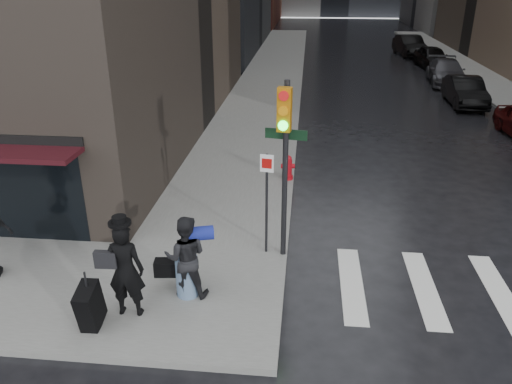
# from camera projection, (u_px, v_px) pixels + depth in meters

# --- Properties ---
(ground) EXTENTS (140.00, 140.00, 0.00)m
(ground) POSITION_uv_depth(u_px,v_px,m) (189.00, 301.00, 10.65)
(ground) COLOR black
(ground) RESTS_ON ground
(sidewalk_left) EXTENTS (4.00, 50.00, 0.15)m
(sidewalk_left) POSITION_uv_depth(u_px,v_px,m) (275.00, 70.00, 35.16)
(sidewalk_left) COLOR slate
(sidewalk_left) RESTS_ON ground
(sidewalk_right) EXTENTS (3.00, 50.00, 0.15)m
(sidewalk_right) POSITION_uv_depth(u_px,v_px,m) (472.00, 73.00, 33.91)
(sidewalk_right) COLOR slate
(sidewalk_right) RESTS_ON ground
(man_overcoat) EXTENTS (1.14, 1.14, 2.21)m
(man_overcoat) POSITION_uv_depth(u_px,v_px,m) (118.00, 276.00, 9.59)
(man_overcoat) COLOR black
(man_overcoat) RESTS_ON ground
(man_jeans) EXTENTS (1.33, 0.78, 1.83)m
(man_jeans) POSITION_uv_depth(u_px,v_px,m) (185.00, 257.00, 10.25)
(man_jeans) COLOR black
(man_jeans) RESTS_ON ground
(traffic_light) EXTENTS (1.04, 0.54, 4.21)m
(traffic_light) POSITION_uv_depth(u_px,v_px,m) (283.00, 149.00, 10.96)
(traffic_light) COLOR black
(traffic_light) RESTS_ON ground
(fire_hydrant) EXTENTS (0.47, 0.36, 0.82)m
(fire_hydrant) POSITION_uv_depth(u_px,v_px,m) (288.00, 168.00, 16.36)
(fire_hydrant) COLOR maroon
(fire_hydrant) RESTS_ON ground
(parked_car_2) EXTENTS (1.66, 4.43, 1.45)m
(parked_car_2) POSITION_uv_depth(u_px,v_px,m) (465.00, 91.00, 25.88)
(parked_car_2) COLOR black
(parked_car_2) RESTS_ON ground
(parked_car_3) EXTENTS (2.45, 5.11, 1.44)m
(parked_car_3) POSITION_uv_depth(u_px,v_px,m) (446.00, 72.00, 30.92)
(parked_car_3) COLOR #3B3B40
(parked_car_3) RESTS_ON ground
(parked_car_4) EXTENTS (2.15, 4.58, 1.52)m
(parked_car_4) POSITION_uv_depth(u_px,v_px,m) (432.00, 57.00, 35.94)
(parked_car_4) COLOR black
(parked_car_4) RESTS_ON ground
(parked_car_5) EXTENTS (2.22, 5.08, 1.62)m
(parked_car_5) POSITION_uv_depth(u_px,v_px,m) (410.00, 46.00, 41.04)
(parked_car_5) COLOR black
(parked_car_5) RESTS_ON ground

